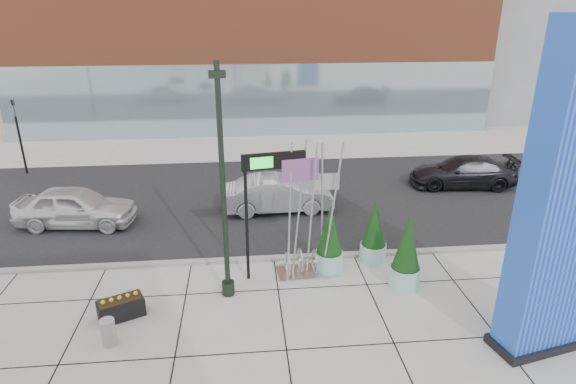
{
  "coord_description": "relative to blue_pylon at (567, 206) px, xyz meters",
  "views": [
    {
      "loc": [
        0.01,
        -11.57,
        8.79
      ],
      "look_at": [
        1.33,
        2.0,
        3.45
      ],
      "focal_mm": 30.0,
      "sensor_mm": 36.0,
      "label": 1
    }
  ],
  "objects": [
    {
      "name": "ground",
      "position": [
        -7.91,
        1.41,
        -4.17
      ],
      "size": [
        160.0,
        160.0,
        0.0
      ],
      "primitive_type": "plane",
      "color": "#9E9991",
      "rests_on": "ground"
    },
    {
      "name": "street_asphalt",
      "position": [
        -7.91,
        11.41,
        -4.16
      ],
      "size": [
        80.0,
        12.0,
        0.02
      ],
      "primitive_type": "cube",
      "color": "black",
      "rests_on": "ground"
    },
    {
      "name": "curb_edge",
      "position": [
        -7.91,
        5.41,
        -4.11
      ],
      "size": [
        80.0,
        0.3,
        0.12
      ],
      "primitive_type": "cube",
      "color": "gray",
      "rests_on": "ground"
    },
    {
      "name": "tower_podium",
      "position": [
        -6.91,
        28.41,
        1.33
      ],
      "size": [
        34.0,
        10.0,
        11.0
      ],
      "primitive_type": "cube",
      "color": "#994A2C",
      "rests_on": "ground"
    },
    {
      "name": "tower_glass_front",
      "position": [
        -6.91,
        23.61,
        -1.67
      ],
      "size": [
        34.0,
        0.6,
        5.0
      ],
      "primitive_type": "cube",
      "color": "#8CA5B2",
      "rests_on": "ground"
    },
    {
      "name": "building_grey_parking",
      "position": [
        18.09,
        33.41,
        4.83
      ],
      "size": [
        20.0,
        18.0,
        18.0
      ],
      "primitive_type": "cube",
      "color": "slate",
      "rests_on": "ground"
    },
    {
      "name": "blue_pylon",
      "position": [
        0.0,
        0.0,
        0.0
      ],
      "size": [
        2.78,
        1.69,
        8.63
      ],
      "rotation": [
        0.0,
        0.0,
        0.22
      ],
      "color": "#0B2AAB",
      "rests_on": "ground"
    },
    {
      "name": "lamp_post",
      "position": [
        -8.53,
        3.31,
        -1.15
      ],
      "size": [
        0.49,
        0.41,
        7.38
      ],
      "rotation": [
        0.0,
        0.0,
        0.19
      ],
      "color": "black",
      "rests_on": "ground"
    },
    {
      "name": "public_art_sculpture",
      "position": [
        -5.78,
        4.4,
        -2.92
      ],
      "size": [
        2.17,
        1.2,
        4.76
      ],
      "rotation": [
        0.0,
        0.0,
        0.08
      ],
      "color": "#B6B9BB",
      "rests_on": "ground"
    },
    {
      "name": "concrete_bollard",
      "position": [
        -11.76,
        1.14,
        -3.78
      ],
      "size": [
        0.4,
        0.4,
        0.79
      ],
      "primitive_type": "cylinder",
      "color": "gray",
      "rests_on": "ground"
    },
    {
      "name": "overhead_street_sign",
      "position": [
        -7.11,
        4.21,
        -0.38
      ],
      "size": [
        2.08,
        0.53,
        4.42
      ],
      "rotation": [
        0.0,
        0.0,
        0.16
      ],
      "color": "black",
      "rests_on": "ground"
    },
    {
      "name": "round_planter_east",
      "position": [
        -3.31,
        5.01,
        -3.04
      ],
      "size": [
        0.96,
        0.96,
        2.39
      ],
      "color": "#96CBC7",
      "rests_on": "ground"
    },
    {
      "name": "round_planter_mid",
      "position": [
        -2.71,
        3.24,
        -2.97
      ],
      "size": [
        1.01,
        1.01,
        2.53
      ],
      "color": "#96CBC7",
      "rests_on": "ground"
    },
    {
      "name": "round_planter_west",
      "position": [
        -5.02,
        4.55,
        -3.02
      ],
      "size": [
        0.97,
        0.97,
        2.43
      ],
      "color": "#96CBC7",
      "rests_on": "ground"
    },
    {
      "name": "box_planter_north",
      "position": [
        -11.71,
        2.41,
        -3.84
      ],
      "size": [
        1.47,
        1.15,
        0.72
      ],
      "rotation": [
        0.0,
        0.0,
        0.43
      ],
      "color": "black",
      "rests_on": "ground"
    },
    {
      "name": "car_white_west",
      "position": [
        -14.99,
        9.19,
        -3.33
      ],
      "size": [
        5.09,
        2.49,
        1.67
      ],
      "primitive_type": "imported",
      "rotation": [
        0.0,
        0.0,
        1.46
      ],
      "color": "silver",
      "rests_on": "ground"
    },
    {
      "name": "car_silver_mid",
      "position": [
        -6.39,
        9.91,
        -3.36
      ],
      "size": [
        4.95,
        1.87,
        1.61
      ],
      "primitive_type": "imported",
      "rotation": [
        0.0,
        0.0,
        1.6
      ],
      "color": "#A6A9AE",
      "rests_on": "ground"
    },
    {
      "name": "car_dark_east",
      "position": [
        3.28,
        12.15,
        -3.4
      ],
      "size": [
        5.5,
        2.69,
        1.54
      ],
      "primitive_type": "imported",
      "rotation": [
        0.0,
        0.0,
        -1.67
      ],
      "color": "black",
      "rests_on": "ground"
    },
    {
      "name": "traffic_signal",
      "position": [
        -19.91,
        16.41,
        -1.87
      ],
      "size": [
        0.15,
        0.18,
        4.1
      ],
      "color": "black",
      "rests_on": "ground"
    }
  ]
}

